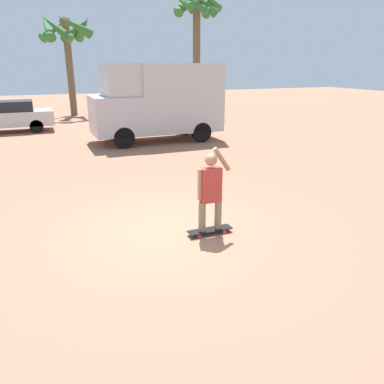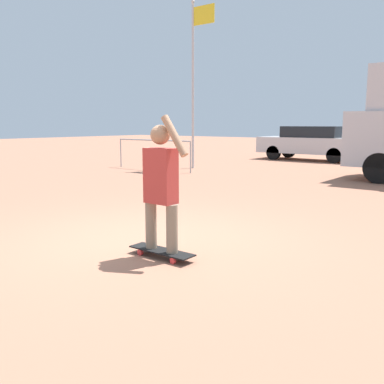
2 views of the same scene
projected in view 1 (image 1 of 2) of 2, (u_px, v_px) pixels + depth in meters
name	position (u px, v px, depth m)	size (l,w,h in m)	color
ground_plane	(169.00, 230.00, 7.57)	(80.00, 80.00, 0.00)	#A36B51
skateboard	(210.00, 230.00, 7.39)	(0.90, 0.24, 0.09)	black
person_skateboarder	(211.00, 188.00, 7.11)	(0.68, 0.23, 1.65)	gray
camper_van	(159.00, 100.00, 16.01)	(5.46, 2.25, 3.24)	black
parked_car_silver	(5.00, 116.00, 18.38)	(4.51, 1.76, 1.51)	black
palm_tree_near_van	(197.00, 17.00, 22.89)	(3.16, 3.17, 7.41)	brown
palm_tree_center_background	(66.00, 35.00, 23.34)	(3.49, 3.60, 6.21)	brown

